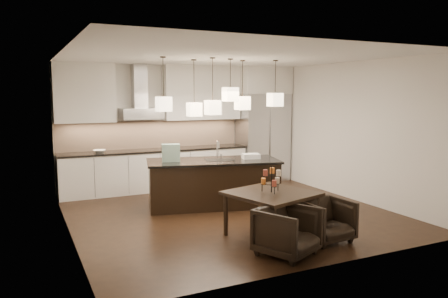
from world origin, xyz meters
name	(u,v)px	position (x,y,z in m)	size (l,w,h in m)	color
floor	(229,213)	(0.00, 0.00, -0.01)	(5.50, 5.50, 0.02)	black
ceiling	(229,56)	(0.00, 0.00, 2.81)	(5.50, 5.50, 0.02)	white
wall_back	(177,126)	(0.00, 2.76, 1.40)	(5.50, 0.02, 2.80)	silver
wall_front	(328,157)	(0.00, -2.76, 1.40)	(5.50, 0.02, 2.80)	silver
wall_left	(65,144)	(-2.76, 0.00, 1.40)	(0.02, 5.50, 2.80)	silver
wall_right	(349,131)	(2.76, 0.00, 1.40)	(0.02, 5.50, 2.80)	silver
refrigerator	(263,137)	(2.10, 2.38, 1.07)	(1.20, 0.72, 2.15)	#B7B7BA
fridge_panel	(263,80)	(2.10, 2.38, 2.47)	(1.26, 0.72, 0.65)	silver
lower_cabinets	(156,170)	(-0.62, 2.43, 0.44)	(4.21, 0.62, 0.88)	silver
countertop	(156,150)	(-0.62, 2.43, 0.90)	(4.21, 0.66, 0.04)	black
backsplash	(152,134)	(-0.62, 2.73, 1.24)	(4.21, 0.02, 0.63)	tan
upper_cab_left	(84,93)	(-2.10, 2.57, 2.17)	(1.25, 0.35, 1.25)	silver
upper_cab_right	(202,93)	(0.55, 2.57, 2.17)	(1.86, 0.35, 1.25)	silver
hood_canopy	(141,114)	(-0.93, 2.48, 1.72)	(0.90, 0.52, 0.24)	#B7B7BA
hood_chimney	(139,86)	(-0.93, 2.59, 2.32)	(0.30, 0.28, 0.96)	#B7B7BA
fruit_bowl	(99,151)	(-1.87, 2.38, 0.95)	(0.26, 0.26, 0.06)	silver
island_body	(213,184)	(-0.04, 0.60, 0.43)	(2.43, 0.97, 0.85)	black
island_top	(213,161)	(-0.04, 0.60, 0.87)	(2.50, 1.05, 0.04)	black
faucet	(217,150)	(0.07, 0.67, 1.08)	(0.10, 0.23, 0.37)	silver
tote_bag	(171,153)	(-0.83, 0.77, 1.06)	(0.33, 0.17, 0.33)	#286D45
food_container	(251,156)	(0.70, 0.44, 0.94)	(0.33, 0.23, 0.10)	silver
dining_table	(271,214)	(0.01, -1.45, 0.34)	(1.14, 1.14, 0.68)	black
candelabra	(272,179)	(0.01, -1.45, 0.88)	(0.33, 0.33, 0.40)	black
candle_a	(277,180)	(0.13, -1.41, 0.85)	(0.07, 0.07, 0.09)	beige
candle_b	(263,181)	(-0.08, -1.36, 0.85)	(0.07, 0.07, 0.09)	orange
candle_c	(274,183)	(-0.02, -1.57, 0.85)	(0.07, 0.07, 0.09)	#973B2B
candle_d	(272,171)	(0.09, -1.34, 0.99)	(0.07, 0.07, 0.09)	orange
candle_e	(265,173)	(-0.11, -1.46, 0.99)	(0.07, 0.07, 0.09)	#973B2B
candle_f	(279,173)	(0.06, -1.56, 0.99)	(0.07, 0.07, 0.09)	beige
armchair_left	(287,231)	(-0.21, -2.22, 0.33)	(0.71, 0.73, 0.66)	black
armchair_right	(326,220)	(0.62, -1.98, 0.31)	(0.66, 0.68, 0.62)	black
pendant_a	(164,104)	(-1.04, 0.49, 1.98)	(0.24, 0.24, 0.26)	#FEE1B2
pendant_b	(194,110)	(-0.32, 0.86, 1.85)	(0.24, 0.24, 0.26)	#FEE1B2
pendant_c	(230,94)	(0.22, 0.38, 2.14)	(0.24, 0.24, 0.26)	#FEE1B2
pendant_d	(242,103)	(0.59, 0.61, 1.97)	(0.24, 0.24, 0.26)	#FEE1B2
pendant_e	(275,100)	(1.17, 0.34, 2.04)	(0.24, 0.24, 0.26)	#FEE1B2
pendant_f	(213,108)	(-0.18, 0.29, 1.91)	(0.24, 0.24, 0.26)	#FEE1B2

